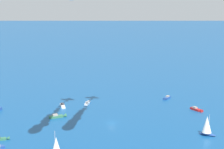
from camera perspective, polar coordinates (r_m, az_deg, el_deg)
name	(u,v)px	position (r m, az deg, el deg)	size (l,w,h in m)	color
ground_plane	(112,123)	(168.76, -0.04, -7.06)	(2000.00, 2000.00, 0.00)	navy
motorboat_near_centre	(197,110)	(190.61, 12.32, -5.03)	(2.44, 7.36, 2.10)	#B21E1E
motorboat_far_port	(1,139)	(154.25, -15.86, -9.03)	(6.72, 2.86, 1.89)	#33704C
motorboat_inshore	(63,106)	(193.93, -7.21, -4.59)	(3.28, 7.40, 2.08)	white
sailboat_mid_cluster	(207,126)	(156.87, 13.72, -7.27)	(5.31, 6.62, 8.61)	#23478C
motorboat_outer_ring_a	(167,98)	(210.03, 7.98, -3.42)	(6.71, 4.99, 1.97)	#23478C
motorboat_outer_ring_b	(87,103)	(198.80, -3.61, -4.16)	(5.10, 5.91, 1.81)	white
motorboat_outer_ring_c	(59,116)	(177.44, -7.82, -6.05)	(7.81, 2.29, 2.25)	#33704C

